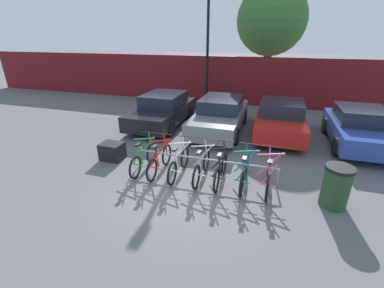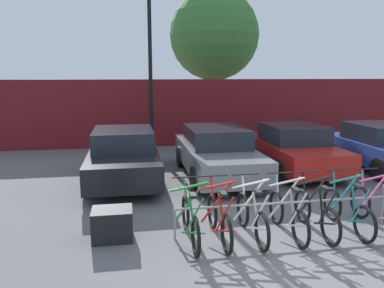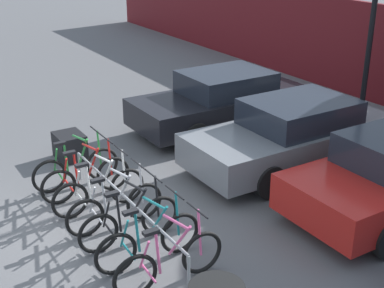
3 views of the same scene
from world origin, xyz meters
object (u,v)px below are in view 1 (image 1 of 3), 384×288
object	(u,v)px
car_red	(280,119)
trash_bin	(336,187)
bicycle_black	(221,169)
bicycle_silver	(202,167)
car_blue	(359,128)
bicycle_white	(179,163)
car_black	(164,110)
bicycle_teal	(244,173)
bike_rack	(203,161)
tree_behind_hoarding	(271,21)
bicycle_green	(144,158)
bicycle_red	(160,160)
lamp_post	(208,35)
cargo_crate	(112,151)
bicycle_pink	(268,176)
car_grey	(221,115)

from	to	relation	value
car_red	trash_bin	world-z (taller)	car_red
bicycle_black	bicycle_silver	bearing A→B (deg)	178.03
car_blue	trash_bin	size ratio (longest dim) A/B	3.84
bicycle_white	car_black	bearing A→B (deg)	114.73
bicycle_teal	car_blue	xyz separation A→B (m)	(3.58, 4.00, 0.31)
bicycle_white	bicycle_black	xyz separation A→B (m)	(1.21, 0.00, 0.00)
trash_bin	bike_rack	bearing A→B (deg)	172.76
bicycle_teal	tree_behind_hoarding	size ratio (longest dim) A/B	0.26
bicycle_green	bicycle_red	size ratio (longest dim) A/B	1.00
bicycle_teal	car_blue	bearing A→B (deg)	51.86
car_blue	bike_rack	bearing A→B (deg)	-140.99
bicycle_green	lamp_post	bearing A→B (deg)	94.90
bicycle_black	cargo_crate	size ratio (longest dim) A/B	2.44
bicycle_silver	car_red	size ratio (longest dim) A/B	0.44
bicycle_green	car_blue	world-z (taller)	car_blue
bicycle_red	trash_bin	xyz separation A→B (m)	(4.57, -0.27, 0.14)
bicycle_white	car_blue	distance (m)	6.75
bike_rack	bicycle_teal	size ratio (longest dim) A/B	2.40
bicycle_green	car_black	distance (m)	4.33
bicycle_silver	bicycle_pink	world-z (taller)	same
car_black	lamp_post	distance (m)	5.01
car_blue	lamp_post	bearing A→B (deg)	149.24
bicycle_white	car_red	distance (m)	5.06
bicycle_red	tree_behind_hoarding	distance (m)	11.79
bicycle_pink	car_blue	world-z (taller)	car_blue
bicycle_green	bicycle_white	xyz separation A→B (m)	(1.10, 0.00, 0.00)
bicycle_green	car_blue	size ratio (longest dim) A/B	0.43
bicycle_teal	car_grey	distance (m)	4.41
bicycle_red	car_red	bearing A→B (deg)	50.81
bicycle_white	car_black	world-z (taller)	car_black
bicycle_white	bicycle_pink	world-z (taller)	same
bicycle_red	car_grey	distance (m)	4.26
bike_rack	bicycle_white	size ratio (longest dim) A/B	2.40
bike_rack	bicycle_pink	size ratio (longest dim) A/B	2.40
bicycle_white	bicycle_silver	world-z (taller)	same
bicycle_black	cargo_crate	bearing A→B (deg)	172.65
bicycle_red	cargo_crate	bearing A→B (deg)	168.23
car_red	bicycle_green	bearing A→B (deg)	-132.03
bicycle_pink	trash_bin	distance (m)	1.54
car_grey	car_red	bearing A→B (deg)	2.81
car_black	lamp_post	xyz separation A→B (m)	(1.00, 3.81, 3.11)
car_black	car_red	size ratio (longest dim) A/B	1.12
car_blue	cargo_crate	world-z (taller)	car_blue
bicycle_white	car_black	size ratio (longest dim) A/B	0.39
bicycle_pink	car_red	world-z (taller)	car_red
bicycle_white	bicycle_silver	size ratio (longest dim) A/B	1.00
bicycle_red	cargo_crate	world-z (taller)	bicycle_red
bicycle_pink	car_black	distance (m)	6.30
bicycle_pink	car_black	bearing A→B (deg)	137.84
car_red	tree_behind_hoarding	bearing A→B (deg)	98.33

